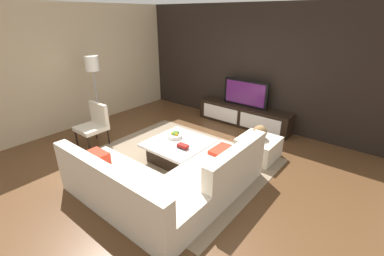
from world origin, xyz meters
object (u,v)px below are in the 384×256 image
(accent_chair_near, at_px, (95,122))
(media_console, at_px, (243,116))
(sectional_couch, at_px, (165,182))
(book_stack, at_px, (183,146))
(coffee_table, at_px, (179,151))
(ottoman, at_px, (258,148))
(fruit_bowl, at_px, (175,135))
(television, at_px, (245,93))
(floor_lamp, at_px, (93,69))
(decorative_ball, at_px, (260,132))

(accent_chair_near, bearing_deg, media_console, 45.42)
(sectional_couch, distance_m, book_stack, 0.93)
(coffee_table, bearing_deg, book_stack, -30.10)
(media_console, distance_m, ottoman, 1.60)
(accent_chair_near, bearing_deg, fruit_bowl, 11.35)
(ottoman, distance_m, book_stack, 1.49)
(sectional_couch, xyz_separation_m, coffee_table, (-0.60, 0.96, -0.08))
(television, relative_size, ottoman, 1.61)
(accent_chair_near, distance_m, floor_lamp, 1.21)
(accent_chair_near, distance_m, fruit_bowl, 1.78)
(ottoman, relative_size, book_stack, 3.33)
(television, relative_size, fruit_bowl, 4.03)
(television, relative_size, coffee_table, 1.05)
(sectional_couch, height_order, decorative_ball, sectional_couch)
(accent_chair_near, bearing_deg, decorative_ball, 18.21)
(fruit_bowl, distance_m, book_stack, 0.46)
(sectional_couch, distance_m, ottoman, 2.08)
(media_console, xyz_separation_m, fruit_bowl, (-0.28, -2.19, 0.18))
(accent_chair_near, bearing_deg, book_stack, 1.40)
(sectional_couch, bearing_deg, decorative_ball, 75.86)
(ottoman, distance_m, fruit_bowl, 1.61)
(fruit_bowl, distance_m, decorative_ball, 1.60)
(floor_lamp, height_order, decorative_ball, floor_lamp)
(floor_lamp, distance_m, book_stack, 2.82)
(floor_lamp, height_order, book_stack, floor_lamp)
(ottoman, height_order, book_stack, book_stack)
(coffee_table, xyz_separation_m, decorative_ball, (1.11, 1.05, 0.33))
(media_console, relative_size, floor_lamp, 1.36)
(decorative_ball, bearing_deg, floor_lamp, -162.04)
(television, distance_m, coffee_table, 2.38)
(television, bearing_deg, accent_chair_near, -124.04)
(accent_chair_near, xyz_separation_m, floor_lamp, (-0.58, 0.47, 0.95))
(coffee_table, xyz_separation_m, fruit_bowl, (-0.18, 0.10, 0.23))
(media_console, distance_m, accent_chair_near, 3.46)
(television, xyz_separation_m, fruit_bowl, (-0.28, -2.19, -0.39))
(floor_lamp, bearing_deg, television, 43.57)
(sectional_couch, relative_size, floor_lamp, 1.36)
(floor_lamp, bearing_deg, fruit_bowl, 4.90)
(media_console, relative_size, decorative_ball, 9.02)
(media_console, height_order, fruit_bowl, fruit_bowl)
(coffee_table, xyz_separation_m, floor_lamp, (-2.41, -0.09, 1.24))
(coffee_table, relative_size, accent_chair_near, 1.24)
(coffee_table, relative_size, decorative_ball, 4.13)
(media_console, bearing_deg, coffee_table, -92.49)
(floor_lamp, xyz_separation_m, book_stack, (2.63, -0.04, -1.02))
(ottoman, bearing_deg, accent_chair_near, -151.25)
(coffee_table, bearing_deg, media_console, 87.51)
(decorative_ball, bearing_deg, book_stack, -126.97)
(coffee_table, distance_m, decorative_ball, 1.56)
(book_stack, bearing_deg, fruit_bowl, 150.08)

